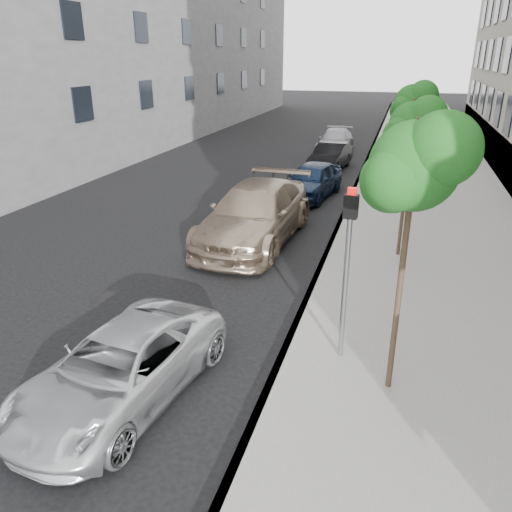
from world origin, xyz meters
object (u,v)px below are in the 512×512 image
at_px(minivan, 121,368).
at_px(sedan_blue, 312,180).
at_px(sedan_black, 330,157).
at_px(sedan_rear, 335,141).
at_px(signal_pole, 347,256).
at_px(suv, 255,214).
at_px(tree_far, 413,103).
at_px(tree_mid, 414,126).
at_px(tree_near, 416,166).

height_order(minivan, sedan_blue, sedan_blue).
distance_m(sedan_black, sedan_rear, 5.00).
bearing_deg(minivan, signal_pole, 40.27).
distance_m(suv, sedan_rear, 16.28).
height_order(suv, sedan_blue, suv).
bearing_deg(sedan_blue, signal_pole, -68.24).
relative_size(tree_far, suv, 0.74).
bearing_deg(minivan, tree_mid, 68.82).
bearing_deg(tree_far, suv, -125.82).
bearing_deg(tree_far, sedan_black, 126.35).
bearing_deg(tree_mid, sedan_black, 107.91).
bearing_deg(tree_mid, tree_near, -90.00).
relative_size(suv, sedan_black, 1.52).
distance_m(sedan_blue, sedan_black, 5.50).
xyz_separation_m(minivan, sedan_rear, (0.28, 24.52, 0.07)).
relative_size(sedan_blue, sedan_rear, 0.89).
xyz_separation_m(tree_mid, minivan, (-4.44, -7.95, -3.20)).
height_order(tree_near, tree_far, tree_near).
height_order(signal_pole, suv, signal_pole).
bearing_deg(suv, signal_pole, -57.00).
height_order(tree_far, sedan_black, tree_far).
xyz_separation_m(tree_mid, sedan_rear, (-4.16, 16.58, -3.13)).
bearing_deg(minivan, tree_near, 26.06).
relative_size(tree_mid, sedan_black, 1.11).
xyz_separation_m(sedan_blue, sedan_black, (-0.05, 5.50, -0.05)).
distance_m(tree_near, sedan_blue, 13.53).
distance_m(tree_near, tree_far, 13.00).
relative_size(tree_mid, tree_far, 0.98).
height_order(suv, sedan_rear, suv).
height_order(tree_mid, tree_far, tree_far).
height_order(tree_near, sedan_rear, tree_near).
bearing_deg(sedan_black, tree_far, -47.00).
bearing_deg(sedan_rear, minivan, -91.83).
xyz_separation_m(tree_far, minivan, (-4.44, -14.45, -3.22)).
bearing_deg(minivan, sedan_blue, 94.96).
bearing_deg(sedan_blue, tree_far, 15.15).
relative_size(tree_near, sedan_rear, 1.00).
xyz_separation_m(tree_near, signal_pole, (-0.97, 0.74, -1.83)).
bearing_deg(sedan_blue, sedan_black, 99.37).
xyz_separation_m(signal_pole, suv, (-3.51, 6.06, -1.31)).
bearing_deg(sedan_rear, sedan_black, -86.46).
distance_m(tree_far, sedan_blue, 4.85).
relative_size(tree_mid, signal_pole, 1.35).
height_order(sedan_blue, sedan_black, sedan_blue).
bearing_deg(sedan_rear, signal_pole, -83.06).
relative_size(tree_near, tree_far, 1.04).
bearing_deg(tree_far, tree_near, -90.00).
bearing_deg(sedan_blue, minivan, -84.22).
height_order(tree_near, sedan_black, tree_near).
distance_m(tree_mid, tree_far, 6.50).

